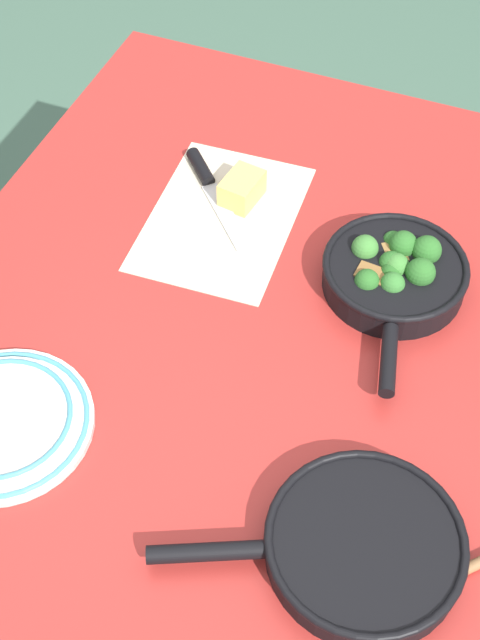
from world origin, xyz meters
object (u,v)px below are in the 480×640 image
Objects in this scene: skillet_broccoli at (395,273)px; cheese_block at (242,189)px; grater_knife at (210,184)px; wooden_spoon at (477,564)px; dinner_plate_stack at (2,421)px; skillet_eggs at (362,545)px.

skillet_broccoli is 4.09× the size of cheese_block.
grater_knife is 0.07m from cheese_block.
skillet_broccoli is 1.19× the size of wooden_spoon.
dinner_plate_stack is at bearing -56.54° from skillet_broccoli.
cheese_block reaches higher than skillet_eggs.
skillet_broccoli is 0.90× the size of skillet_eggs.
skillet_broccoli is 1.34× the size of dinner_plate_stack.
cheese_block is (0.10, 0.30, -0.01)m from skillet_broccoli.
wooden_spoon is (0.04, -0.14, -0.01)m from skillet_eggs.
skillet_eggs is 1.49× the size of dinner_plate_stack.
skillet_eggs is at bearing -145.28° from cheese_block.
wooden_spoon is 1.13× the size of dinner_plate_stack.
skillet_eggs is at bearing -31.18° from wooden_spoon.
grater_knife is 0.77× the size of dinner_plate_stack.
skillet_eggs is 0.72m from grater_knife.
cheese_block is (0.55, 0.38, 0.00)m from skillet_eggs.
skillet_broccoli is 0.38m from grater_knife.
skillet_eggs is 0.53m from dinner_plate_stack.
grater_knife is (0.56, 0.45, -0.01)m from skillet_eggs.
dinner_plate_stack is at bearing 165.70° from cheese_block.
cheese_block is at bearing 40.25° from grater_knife.
skillet_broccoli reaches higher than dinner_plate_stack.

